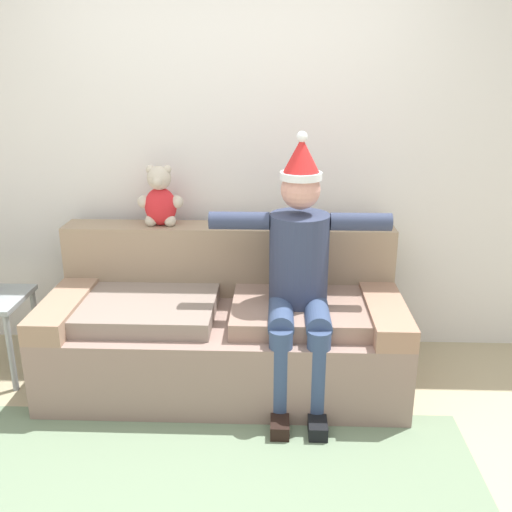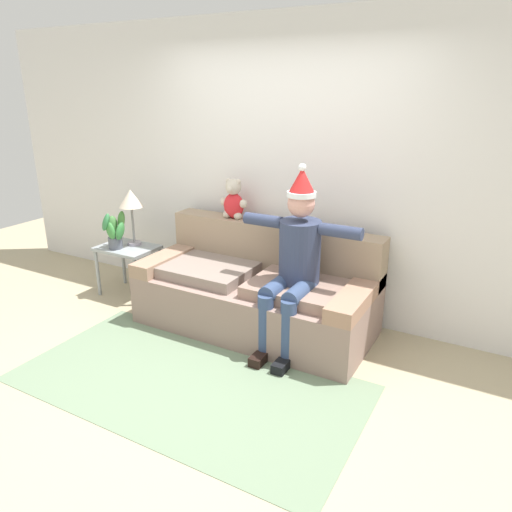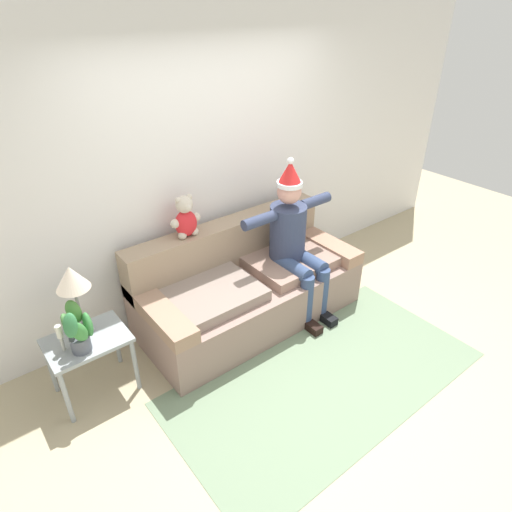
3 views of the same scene
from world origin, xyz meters
name	(u,v)px [view 2 (image 2 of 3)]	position (x,y,z in m)	size (l,w,h in m)	color
ground_plane	(193,378)	(0.00, 0.00, 0.00)	(10.00, 10.00, 0.00)	tan
back_wall	(286,170)	(0.00, 1.55, 1.35)	(7.00, 0.10, 2.70)	silver
couch	(258,291)	(0.00, 1.01, 0.34)	(2.09, 0.94, 0.89)	gray
person_seated	(295,259)	(0.43, 0.83, 0.77)	(1.02, 0.77, 1.53)	#303956
teddy_bear	(234,201)	(-0.42, 1.30, 1.06)	(0.29, 0.17, 0.38)	red
side_table	(128,254)	(-1.52, 0.97, 0.44)	(0.59, 0.44, 0.52)	#90999E
table_lamp	(131,201)	(-1.49, 1.05, 0.99)	(0.24, 0.24, 0.58)	gray
potted_plant	(115,231)	(-1.58, 0.87, 0.71)	(0.24, 0.28, 0.39)	#535864
candle_tall	(113,232)	(-1.68, 0.95, 0.67)	(0.04, 0.04, 0.22)	beige
area_rug	(188,383)	(0.00, -0.07, 0.00)	(2.60, 1.34, 0.01)	gray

